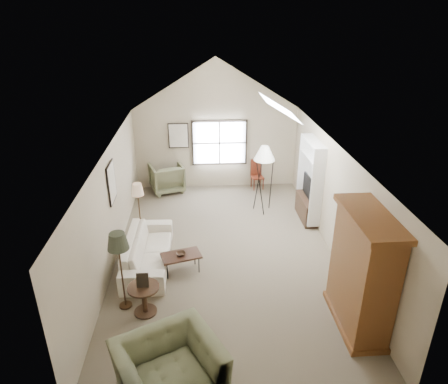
{
  "coord_description": "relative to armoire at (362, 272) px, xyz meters",
  "views": [
    {
      "loc": [
        -0.56,
        -7.86,
        5.17
      ],
      "look_at": [
        0.0,
        0.4,
        1.4
      ],
      "focal_mm": 32.0,
      "sensor_mm": 36.0,
      "label": 1
    }
  ],
  "objects": [
    {
      "name": "armchair_near",
      "position": [
        -3.24,
        -1.3,
        -0.64
      ],
      "size": [
        1.81,
        1.73,
        0.92
      ],
      "primitive_type": "imported",
      "rotation": [
        0.0,
        0.0,
        0.46
      ],
      "color": "#65704E",
      "rests_on": "ground"
    },
    {
      "name": "wall_art",
      "position": [
        -4.06,
        4.34,
        0.63
      ],
      "size": [
        1.97,
        3.71,
        0.88
      ],
      "color": "black",
      "rests_on": "room_shell"
    },
    {
      "name": "side_table",
      "position": [
        -3.81,
        0.52,
        -0.81
      ],
      "size": [
        0.6,
        0.6,
        0.59
      ],
      "primitive_type": "cylinder",
      "rotation": [
        0.0,
        0.0,
        -0.02
      ],
      "color": "#3C2A18",
      "rests_on": "ground"
    },
    {
      "name": "dark_lamp",
      "position": [
        -4.21,
        0.72,
        -0.28
      ],
      "size": [
        0.4,
        0.4,
        1.64
      ],
      "primitive_type": null,
      "rotation": [
        0.0,
        0.0,
        -0.02
      ],
      "color": "#262A1D",
      "rests_on": "ground"
    },
    {
      "name": "tv_alcove",
      "position": [
        0.16,
        4.0,
        0.05
      ],
      "size": [
        0.32,
        1.3,
        2.1
      ],
      "primitive_type": "cube",
      "color": "white",
      "rests_on": "ground"
    },
    {
      "name": "media_console",
      "position": [
        0.14,
        4.0,
        -0.8
      ],
      "size": [
        0.34,
        1.18,
        0.6
      ],
      "primitive_type": "cube",
      "color": "#382316",
      "rests_on": "ground"
    },
    {
      "name": "sofa",
      "position": [
        -3.91,
        2.12,
        -0.76
      ],
      "size": [
        0.96,
        2.37,
        0.69
      ],
      "primitive_type": "imported",
      "rotation": [
        0.0,
        0.0,
        1.55
      ],
      "color": "silver",
      "rests_on": "ground"
    },
    {
      "name": "skylight",
      "position": [
        -0.88,
        3.3,
        2.12
      ],
      "size": [
        0.8,
        1.2,
        0.52
      ],
      "primitive_type": null,
      "color": "white",
      "rests_on": "room_shell"
    },
    {
      "name": "tv_panel",
      "position": [
        0.14,
        4.0,
        -0.18
      ],
      "size": [
        0.05,
        0.9,
        0.55
      ],
      "primitive_type": "cube",
      "color": "black",
      "rests_on": "media_console"
    },
    {
      "name": "armoire",
      "position": [
        0.0,
        0.0,
        0.0
      ],
      "size": [
        0.6,
        1.5,
        2.2
      ],
      "primitive_type": "cube",
      "color": "brown",
      "rests_on": "ground"
    },
    {
      "name": "room_shell",
      "position": [
        -2.18,
        2.4,
        2.11
      ],
      "size": [
        5.01,
        8.01,
        4.0
      ],
      "color": "#746A53",
      "rests_on": "ground"
    },
    {
      "name": "window",
      "position": [
        -2.08,
        6.36,
        0.35
      ],
      "size": [
        1.72,
        0.08,
        1.42
      ],
      "primitive_type": "cube",
      "color": "black",
      "rests_on": "room_shell"
    },
    {
      "name": "tan_lamp",
      "position": [
        -4.21,
        3.32,
        -0.36
      ],
      "size": [
        0.3,
        0.3,
        1.47
      ],
      "primitive_type": null,
      "rotation": [
        0.0,
        0.0,
        -0.02
      ],
      "color": "tan",
      "rests_on": "ground"
    },
    {
      "name": "armchair_far",
      "position": [
        -3.74,
        6.1,
        -0.66
      ],
      "size": [
        1.2,
        1.21,
        0.88
      ],
      "primitive_type": "imported",
      "rotation": [
        0.0,
        0.0,
        3.46
      ],
      "color": "#656B4B",
      "rests_on": "ground"
    },
    {
      "name": "tripod_lamp",
      "position": [
        -0.98,
        4.52,
        -0.13
      ],
      "size": [
        0.71,
        0.71,
        1.95
      ],
      "primitive_type": null,
      "rotation": [
        0.0,
        0.0,
        -0.31
      ],
      "color": "white",
      "rests_on": "ground"
    },
    {
      "name": "coffee_table",
      "position": [
        -3.17,
        1.78,
        -0.89
      ],
      "size": [
        0.92,
        0.67,
        0.42
      ],
      "primitive_type": "cube",
      "rotation": [
        0.0,
        0.0,
        0.27
      ],
      "color": "#3C2218",
      "rests_on": "ground"
    },
    {
      "name": "side_chair",
      "position": [
        -0.9,
        6.1,
        -0.63
      ],
      "size": [
        0.42,
        0.42,
        0.93
      ],
      "primitive_type": "cube",
      "rotation": [
        0.0,
        0.0,
        0.17
      ],
      "color": "maroon",
      "rests_on": "ground"
    },
    {
      "name": "bowl",
      "position": [
        -3.17,
        1.78,
        -0.65
      ],
      "size": [
        0.25,
        0.25,
        0.05
      ],
      "primitive_type": "imported",
      "rotation": [
        0.0,
        0.0,
        0.27
      ],
      "color": "#372616",
      "rests_on": "coffee_table"
    }
  ]
}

